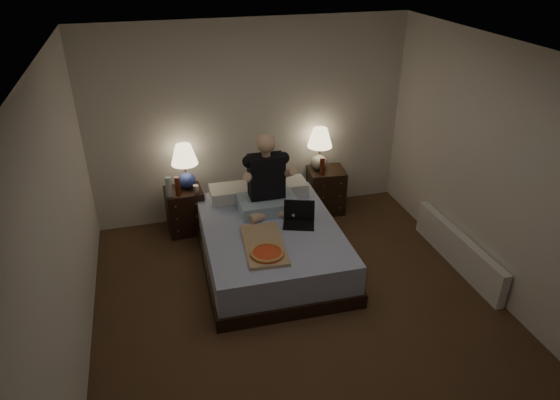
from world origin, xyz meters
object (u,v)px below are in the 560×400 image
object	(u,v)px
lamp_left	(185,167)
person	(267,174)
soda_can	(196,189)
nightstand_right	(326,190)
radiator	(458,250)
laptop	(299,216)
pizza_box	(267,254)
beer_bottle_right	(322,166)
beer_bottle_left	(178,186)
lamp_right	(320,149)
nightstand_left	(185,210)
water_bottle	(169,187)
bed	(271,245)

from	to	relation	value
lamp_left	person	world-z (taller)	person
soda_can	person	world-z (taller)	person
nightstand_right	radiator	distance (m)	1.88
laptop	nightstand_right	bearing A→B (deg)	75.25
pizza_box	beer_bottle_right	bearing A→B (deg)	57.59
beer_bottle_right	radiator	world-z (taller)	beer_bottle_right
beer_bottle_left	radiator	world-z (taller)	beer_bottle_left
lamp_right	nightstand_left	bearing A→B (deg)	-177.17
lamp_left	radiator	xyz separation A→B (m)	(2.80, -1.62, -0.65)
water_bottle	beer_bottle_right	size ratio (longest dim) A/B	1.09
lamp_right	beer_bottle_left	xyz separation A→B (m)	(-1.84, -0.19, -0.19)
beer_bottle_right	laptop	bearing A→B (deg)	-122.59
nightstand_left	water_bottle	bearing A→B (deg)	-147.46
lamp_left	lamp_right	size ratio (longest dim) A/B	1.00
person	pizza_box	size ratio (longest dim) A/B	1.22
lamp_right	soda_can	xyz separation A→B (m)	(-1.63, -0.20, -0.25)
beer_bottle_left	nightstand_left	bearing A→B (deg)	58.29
nightstand_left	radiator	xyz separation A→B (m)	(2.86, -1.57, -0.09)
beer_bottle_left	laptop	bearing A→B (deg)	-37.09
pizza_box	radiator	distance (m)	2.22
beer_bottle_left	beer_bottle_right	bearing A→B (deg)	0.86
person	laptop	bearing A→B (deg)	-57.84
person	pizza_box	bearing A→B (deg)	-103.67
lamp_right	radiator	size ratio (longest dim) A/B	0.35
soda_can	radiator	distance (m)	3.11
beer_bottle_left	beer_bottle_right	world-z (taller)	beer_bottle_right
water_bottle	person	bearing A→B (deg)	-24.68
nightstand_left	laptop	bearing A→B (deg)	-45.34
bed	lamp_right	bearing A→B (deg)	50.26
water_bottle	person	distance (m)	1.21
water_bottle	soda_can	xyz separation A→B (m)	(0.31, 0.01, -0.07)
beer_bottle_right	water_bottle	bearing A→B (deg)	-178.67
lamp_right	beer_bottle_left	world-z (taller)	lamp_right
beer_bottle_right	person	xyz separation A→B (m)	(-0.86, -0.54, 0.24)
soda_can	person	xyz separation A→B (m)	(0.76, -0.50, 0.33)
bed	radiator	world-z (taller)	bed
water_bottle	beer_bottle_right	world-z (taller)	beer_bottle_right
soda_can	radiator	xyz separation A→B (m)	(2.71, -1.45, -0.42)
laptop	soda_can	bearing A→B (deg)	157.16
bed	soda_can	world-z (taller)	soda_can
water_bottle	beer_bottle_left	size ratio (longest dim) A/B	1.09
soda_can	pizza_box	bearing A→B (deg)	-69.89
soda_can	beer_bottle_left	world-z (taller)	beer_bottle_left
soda_can	lamp_right	bearing A→B (deg)	7.11
laptop	radiator	size ratio (longest dim) A/B	0.21
bed	beer_bottle_right	world-z (taller)	beer_bottle_right
lamp_left	lamp_right	bearing A→B (deg)	1.00
beer_bottle_right	pizza_box	size ratio (longest dim) A/B	0.30
nightstand_left	lamp_left	bearing A→B (deg)	43.11
soda_can	pizza_box	size ratio (longest dim) A/B	0.13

